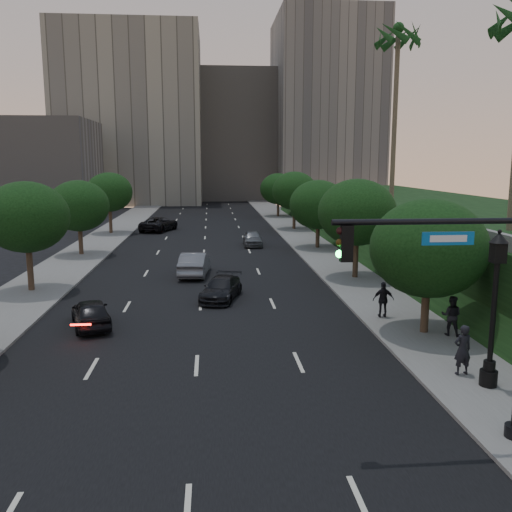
{
  "coord_description": "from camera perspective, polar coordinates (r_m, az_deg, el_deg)",
  "views": [
    {
      "loc": [
        0.62,
        -15.11,
        7.83
      ],
      "look_at": [
        2.66,
        9.04,
        3.6
      ],
      "focal_mm": 38.0,
      "sensor_mm": 36.0,
      "label": 1
    }
  ],
  "objects": [
    {
      "name": "embankment",
      "position": [
        48.47,
        21.41,
        2.3
      ],
      "size": [
        18.0,
        90.0,
        4.0
      ],
      "primitive_type": "cube",
      "color": "black",
      "rests_on": "ground"
    },
    {
      "name": "sedan_far_left",
      "position": [
        62.85,
        -10.17,
        3.34
      ],
      "size": [
        4.51,
        6.46,
        1.64
      ],
      "primitive_type": "imported",
      "rotation": [
        0.0,
        0.0,
        2.81
      ],
      "color": "black",
      "rests_on": "ground"
    },
    {
      "name": "parapet_wall",
      "position": [
        45.13,
        11.83,
        5.27
      ],
      "size": [
        0.35,
        90.0,
        0.7
      ],
      "primitive_type": "cube",
      "color": "slate",
      "rests_on": "embankment"
    },
    {
      "name": "tree_left_c",
      "position": [
        47.53,
        -18.16,
        5.03
      ],
      "size": [
        5.0,
        5.0,
        6.34
      ],
      "color": "#38281C",
      "rests_on": "ground"
    },
    {
      "name": "tree_right_b",
      "position": [
        36.57,
        10.58,
        4.53
      ],
      "size": [
        5.2,
        5.2,
        6.74
      ],
      "color": "#38281C",
      "rests_on": "ground"
    },
    {
      "name": "tree_right_e",
      "position": [
        77.81,
        2.35,
        7.08
      ],
      "size": [
        5.2,
        5.2,
        6.24
      ],
      "color": "#38281C",
      "rests_on": "ground"
    },
    {
      "name": "palm_far",
      "position": [
        48.66,
        14.73,
        21.22
      ],
      "size": [
        3.2,
        3.2,
        15.5
      ],
      "color": "#4C4233",
      "rests_on": "embankment"
    },
    {
      "name": "office_block_mid",
      "position": [
        117.35,
        -2.24,
        12.41
      ],
      "size": [
        22.0,
        18.0,
        26.0
      ],
      "primitive_type": "cube",
      "color": "gray",
      "rests_on": "ground"
    },
    {
      "name": "tree_left_b",
      "position": [
        35.02,
        -23.02,
        3.78
      ],
      "size": [
        5.0,
        5.0,
        6.71
      ],
      "color": "#38281C",
      "rests_on": "ground"
    },
    {
      "name": "pedestrian_c",
      "position": [
        27.83,
        13.26,
        -4.48
      ],
      "size": [
        1.08,
        0.52,
        1.78
      ],
      "primitive_type": "imported",
      "rotation": [
        0.0,
        0.0,
        3.06
      ],
      "color": "black",
      "rests_on": "sidewalk_right"
    },
    {
      "name": "sidewalk_right",
      "position": [
        46.77,
        7.13,
        0.28
      ],
      "size": [
        4.5,
        140.0,
        0.15
      ],
      "primitive_type": "cube",
      "color": "slate",
      "rests_on": "ground"
    },
    {
      "name": "sedan_near_left",
      "position": [
        27.22,
        -16.98,
        -5.74
      ],
      "size": [
        2.79,
        4.38,
        1.39
      ],
      "primitive_type": "imported",
      "rotation": [
        0.0,
        0.0,
        3.45
      ],
      "color": "black",
      "rests_on": "ground"
    },
    {
      "name": "pedestrian_b",
      "position": [
        25.82,
        19.87,
        -5.92
      ],
      "size": [
        1.1,
        1.02,
        1.81
      ],
      "primitive_type": "imported",
      "rotation": [
        0.0,
        0.0,
        2.65
      ],
      "color": "black",
      "rests_on": "sidewalk_right"
    },
    {
      "name": "office_block_filler",
      "position": [
        89.18,
        -22.45,
        8.62
      ],
      "size": [
        18.0,
        16.0,
        14.0
      ],
      "primitive_type": "cube",
      "color": "gray",
      "rests_on": "ground"
    },
    {
      "name": "pedestrian_a",
      "position": [
        21.34,
        20.92,
        -9.2
      ],
      "size": [
        0.74,
        0.53,
        1.87
      ],
      "primitive_type": "imported",
      "rotation": [
        0.0,
        0.0,
        3.28
      ],
      "color": "black",
      "rests_on": "sidewalk_right"
    },
    {
      "name": "sedan_far_right",
      "position": [
        50.95,
        -0.37,
        1.88
      ],
      "size": [
        1.76,
        4.28,
        1.45
      ],
      "primitive_type": "imported",
      "rotation": [
        0.0,
        0.0,
        -0.01
      ],
      "color": "#5C5F63",
      "rests_on": "ground"
    },
    {
      "name": "office_block_right",
      "position": [
        114.0,
        7.29,
        14.93
      ],
      "size": [
        20.0,
        22.0,
        36.0
      ],
      "primitive_type": "cube",
      "color": "slate",
      "rests_on": "ground"
    },
    {
      "name": "traffic_signal_mast",
      "position": [
        15.97,
        23.08,
        -6.0
      ],
      "size": [
        5.68,
        0.56,
        7.0
      ],
      "color": "black",
      "rests_on": "ground"
    },
    {
      "name": "sedan_mid_left",
      "position": [
        37.87,
        -6.47,
        -0.83
      ],
      "size": [
        2.23,
        5.16,
        1.65
      ],
      "primitive_type": "imported",
      "rotation": [
        0.0,
        0.0,
        3.04
      ],
      "color": "slate",
      "rests_on": "ground"
    },
    {
      "name": "tree_right_c",
      "position": [
        49.22,
        6.57,
        5.39
      ],
      "size": [
        5.2,
        5.2,
        6.24
      ],
      "color": "#38281C",
      "rests_on": "ground"
    },
    {
      "name": "tree_right_a",
      "position": [
        25.34,
        17.7,
        0.79
      ],
      "size": [
        5.2,
        5.2,
        6.24
      ],
      "color": "#38281C",
      "rests_on": "ground"
    },
    {
      "name": "office_block_left",
      "position": [
        108.41,
        -12.94,
        13.97
      ],
      "size": [
        26.0,
        20.0,
        32.0
      ],
      "primitive_type": "cube",
      "color": "gray",
      "rests_on": "ground"
    },
    {
      "name": "tree_right_d",
      "position": [
        62.95,
        4.06,
        6.85
      ],
      "size": [
        5.2,
        5.2,
        6.74
      ],
      "color": "#38281C",
      "rests_on": "ground"
    },
    {
      "name": "sidewalk_left",
      "position": [
        47.05,
        -18.11,
        -0.09
      ],
      "size": [
        4.5,
        140.0,
        0.15
      ],
      "primitive_type": "cube",
      "color": "slate",
      "rests_on": "ground"
    },
    {
      "name": "street_lamp",
      "position": [
        20.21,
        23.69,
        -5.85
      ],
      "size": [
        0.64,
        0.64,
        5.62
      ],
      "color": "black",
      "rests_on": "ground"
    },
    {
      "name": "road_surface",
      "position": [
        45.79,
        -5.52,
        0.02
      ],
      "size": [
        16.0,
        140.0,
        0.02
      ],
      "primitive_type": "cube",
      "color": "black",
      "rests_on": "ground"
    },
    {
      "name": "tree_left_d",
      "position": [
        61.18,
        -15.19,
        6.5
      ],
      "size": [
        5.0,
        5.0,
        6.71
      ],
      "color": "#38281C",
      "rests_on": "ground"
    },
    {
      "name": "sedan_near_right",
      "position": [
        31.22,
        -3.68,
        -3.44
      ],
      "size": [
        2.88,
        4.73,
        1.28
      ],
      "primitive_type": "imported",
      "rotation": [
        0.0,
        0.0,
        -0.26
      ],
      "color": "black",
      "rests_on": "ground"
    },
    {
      "name": "ground",
      "position": [
        17.03,
        -6.68,
        -17.54
      ],
      "size": [
        160.0,
        160.0,
        0.0
      ],
      "primitive_type": "plane",
      "color": "black",
      "rests_on": "ground"
    }
  ]
}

